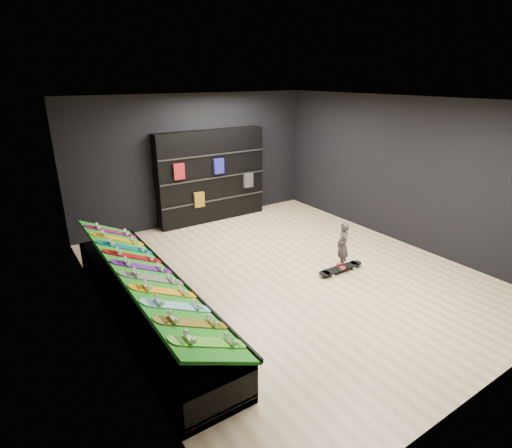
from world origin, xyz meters
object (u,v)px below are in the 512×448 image
display_rack (146,303)px  back_shelving (211,176)px  child (342,254)px  floor_skateboard (341,270)px

display_rack → back_shelving: (2.83, 3.32, 0.84)m
display_rack → child: (3.43, -0.50, 0.10)m
child → display_rack: bearing=-70.6°
child → floor_skateboard: bearing=-62.3°
display_rack → floor_skateboard: size_ratio=4.59×
back_shelving → child: 3.94m
back_shelving → floor_skateboard: back_shelving is taller
back_shelving → child: size_ratio=5.24×
display_rack → back_shelving: bearing=49.5°
display_rack → child: 3.47m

